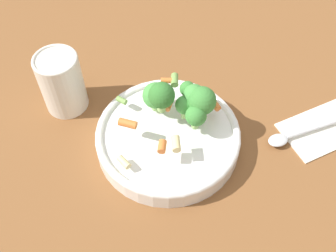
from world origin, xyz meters
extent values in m
plane|color=brown|center=(0.00, 0.00, 0.00)|extent=(3.00, 3.00, 0.00)
cylinder|color=white|center=(0.00, 0.00, 0.02)|extent=(0.25, 0.25, 0.03)
torus|color=white|center=(0.00, 0.00, 0.03)|extent=(0.25, 0.25, 0.01)
cylinder|color=#8CB766|center=(0.00, 0.05, 0.05)|extent=(0.02, 0.02, 0.01)
sphere|color=#479342|center=(0.00, 0.05, 0.07)|extent=(0.04, 0.04, 0.04)
cylinder|color=#8CB766|center=(0.05, 0.04, 0.07)|extent=(0.01, 0.01, 0.01)
sphere|color=#3D8438|center=(0.05, 0.04, 0.08)|extent=(0.03, 0.03, 0.03)
cylinder|color=#8CB766|center=(0.04, -0.02, 0.05)|extent=(0.01, 0.01, 0.01)
sphere|color=#3D8438|center=(0.04, -0.02, 0.08)|extent=(0.03, 0.03, 0.03)
cylinder|color=#8CB766|center=(0.06, 0.00, 0.06)|extent=(0.02, 0.02, 0.02)
sphere|color=#3D8438|center=(0.06, 0.00, 0.09)|extent=(0.05, 0.05, 0.05)
cylinder|color=#8CB766|center=(0.00, 0.03, 0.07)|extent=(0.02, 0.02, 0.02)
sphere|color=#33722D|center=(0.00, 0.03, 0.10)|extent=(0.04, 0.04, 0.04)
cylinder|color=#8CB766|center=(0.04, 0.01, 0.05)|extent=(0.01, 0.01, 0.02)
sphere|color=#479342|center=(0.04, 0.01, 0.07)|extent=(0.03, 0.03, 0.03)
cylinder|color=#8CB766|center=(0.05, 0.02, 0.06)|extent=(0.01, 0.01, 0.01)
sphere|color=#479342|center=(0.05, 0.02, 0.09)|extent=(0.04, 0.04, 0.04)
cylinder|color=beige|center=(0.06, 0.04, 0.07)|extent=(0.02, 0.03, 0.01)
cylinder|color=orange|center=(-0.03, -0.05, 0.07)|extent=(0.02, 0.02, 0.01)
cylinder|color=beige|center=(-0.09, -0.03, 0.04)|extent=(0.02, 0.03, 0.01)
cylinder|color=orange|center=(0.09, 0.01, 0.06)|extent=(0.01, 0.03, 0.01)
cylinder|color=beige|center=(-0.01, -0.05, 0.07)|extent=(0.02, 0.03, 0.01)
cylinder|color=orange|center=(0.01, 0.03, 0.07)|extent=(0.02, 0.02, 0.01)
cylinder|color=#729E4C|center=(-0.05, 0.08, 0.05)|extent=(0.02, 0.02, 0.01)
cylinder|color=orange|center=(-0.06, 0.02, 0.07)|extent=(0.03, 0.03, 0.01)
cylinder|color=orange|center=(0.03, 0.08, 0.07)|extent=(0.02, 0.02, 0.01)
cylinder|color=#729E4C|center=(0.04, 0.07, 0.07)|extent=(0.02, 0.03, 0.01)
cylinder|color=silver|center=(-0.14, 0.16, 0.06)|extent=(0.08, 0.08, 0.11)
torus|color=silver|center=(-0.14, 0.16, 0.11)|extent=(0.08, 0.08, 0.01)
cube|color=white|center=(0.27, -0.08, 0.00)|extent=(0.14, 0.10, 0.01)
cylinder|color=silver|center=(0.27, -0.08, 0.01)|extent=(0.15, 0.01, 0.01)
ellipsoid|color=silver|center=(0.17, -0.07, 0.01)|extent=(0.04, 0.03, 0.01)
camera|label=1|loc=(-0.15, -0.36, 0.57)|focal=42.00mm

